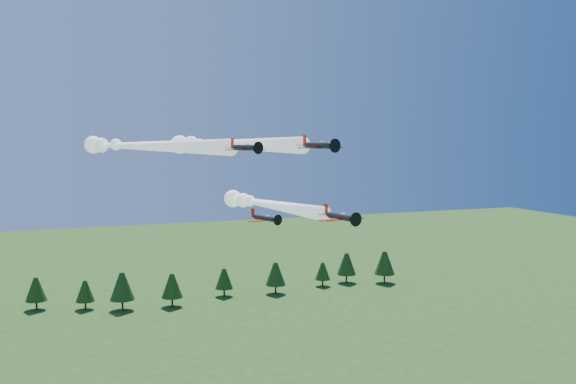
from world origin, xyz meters
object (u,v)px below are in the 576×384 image
object	(u,v)px
plane_right	(266,204)
plane_slot	(265,218)
plane_lead	(221,144)
plane_left	(139,146)

from	to	relation	value
plane_right	plane_slot	bearing A→B (deg)	-119.81
plane_lead	plane_left	distance (m)	16.18
plane_right	plane_slot	xyz separation A→B (m)	(-7.15, -19.75, -0.24)
plane_right	plane_slot	distance (m)	21.00
plane_left	plane_lead	bearing A→B (deg)	-54.43
plane_left	plane_right	bearing A→B (deg)	-26.17
plane_left	plane_slot	xyz separation A→B (m)	(16.58, -23.02, -11.58)
plane_left	plane_slot	distance (m)	30.64
plane_lead	plane_left	world-z (taller)	plane_lead
plane_lead	plane_left	bearing A→B (deg)	130.37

